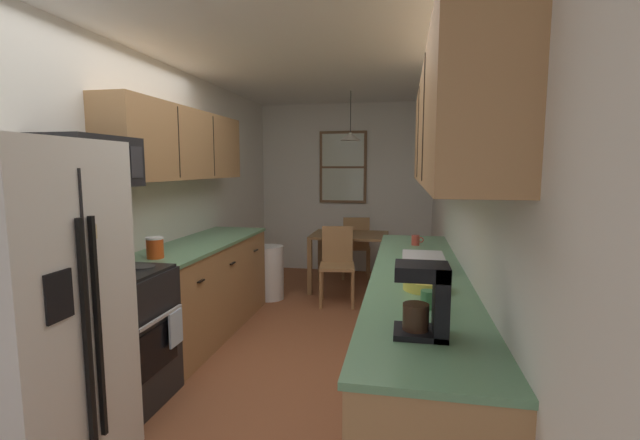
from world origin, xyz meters
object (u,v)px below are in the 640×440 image
(mug_by_coffeemaker, at_px, (428,299))
(dish_rack, at_px, (423,262))
(dining_chair_near, at_px, (337,261))
(dining_chair_far, at_px, (356,244))
(table_serving_bowl, at_px, (345,233))
(coffee_maker, at_px, (428,299))
(refrigerator, at_px, (26,316))
(microwave_over_range, at_px, (89,162))
(mug_spare, at_px, (416,240))
(trash_bin, at_px, (270,272))
(fruit_bowl, at_px, (426,283))
(stove_range, at_px, (116,337))
(dining_table, at_px, (350,243))
(storage_canister, at_px, (155,248))

(mug_by_coffeemaker, xyz_separation_m, dish_rack, (0.01, 0.87, 0.00))
(dining_chair_near, relative_size, dish_rack, 2.65)
(dish_rack, bearing_deg, dining_chair_far, 104.55)
(mug_by_coffeemaker, distance_m, table_serving_bowl, 3.40)
(coffee_maker, xyz_separation_m, mug_by_coffeemaker, (0.02, 0.36, -0.11))
(refrigerator, distance_m, table_serving_bowl, 3.85)
(dining_chair_far, bearing_deg, refrigerator, -105.03)
(microwave_over_range, height_order, mug_spare, microwave_over_range)
(coffee_maker, relative_size, mug_by_coffeemaker, 2.78)
(refrigerator, xyz_separation_m, coffee_maker, (1.94, 0.04, 0.19))
(trash_bin, bearing_deg, fruit_bowl, -54.85)
(mug_spare, distance_m, fruit_bowl, 1.46)
(mug_spare, distance_m, table_serving_bowl, 1.72)
(microwave_over_range, distance_m, dish_rack, 2.31)
(stove_range, height_order, dining_chair_far, stove_range)
(microwave_over_range, height_order, dining_table, microwave_over_range)
(dining_chair_far, height_order, mug_spare, mug_spare)
(dining_chair_near, height_order, storage_canister, storage_canister)
(dining_chair_near, distance_m, table_serving_bowl, 0.56)
(dining_table, xyz_separation_m, coffee_maker, (0.79, -3.74, 0.44))
(fruit_bowl, bearing_deg, stove_range, -179.21)
(table_serving_bowl, bearing_deg, dining_chair_near, -93.13)
(refrigerator, xyz_separation_m, mug_by_coffeemaker, (1.96, 0.41, 0.08))
(refrigerator, relative_size, coffee_maker, 5.69)
(dining_table, height_order, mug_spare, mug_spare)
(mug_by_coffeemaker, distance_m, dish_rack, 0.87)
(stove_range, distance_m, dining_chair_far, 3.84)
(storage_canister, relative_size, table_serving_bowl, 0.88)
(storage_canister, bearing_deg, dining_table, 64.65)
(dining_table, relative_size, fruit_bowl, 3.71)
(storage_canister, bearing_deg, stove_range, -89.39)
(coffee_maker, distance_m, mug_spare, 2.16)
(stove_range, relative_size, dining_chair_near, 1.22)
(mug_by_coffeemaker, bearing_deg, dish_rack, 89.52)
(trash_bin, bearing_deg, stove_range, -96.79)
(dining_table, distance_m, dish_rack, 2.66)
(stove_range, xyz_separation_m, dish_rack, (2.02, 0.56, 0.48))
(stove_range, relative_size, mug_by_coffeemaker, 10.02)
(coffee_maker, bearing_deg, dining_chair_far, 100.13)
(mug_by_coffeemaker, bearing_deg, trash_bin, 121.64)
(dining_table, relative_size, coffee_maker, 3.19)
(stove_range, xyz_separation_m, trash_bin, (0.29, 2.47, -0.15))
(coffee_maker, bearing_deg, dining_chair_near, 105.32)
(coffee_maker, relative_size, fruit_bowl, 1.17)
(trash_bin, xyz_separation_m, mug_by_coffeemaker, (1.72, -2.79, 0.62))
(dining_chair_far, relative_size, dish_rack, 2.65)
(stove_range, xyz_separation_m, microwave_over_range, (-0.11, 0.00, 1.16))
(microwave_over_range, bearing_deg, refrigerator, -77.24)
(coffee_maker, height_order, mug_spare, coffee_maker)
(refrigerator, bearing_deg, dining_chair_near, 71.45)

